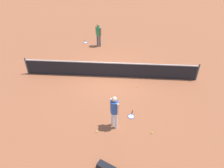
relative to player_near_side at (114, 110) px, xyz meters
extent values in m
plane|color=#9E5638|center=(-0.48, 3.94, -1.01)|extent=(40.00, 40.00, 0.00)
cylinder|color=#4C4C51|center=(-5.48, 3.94, -0.47)|extent=(0.09, 0.09, 1.07)
cylinder|color=#4C4C51|center=(4.52, 3.94, -0.47)|extent=(0.09, 0.09, 1.07)
cube|color=black|center=(-0.48, 3.94, -0.55)|extent=(10.00, 0.02, 0.91)
cube|color=white|center=(-0.48, 3.94, -0.07)|extent=(10.00, 0.04, 0.06)
cylinder|color=white|center=(0.08, -0.08, -0.58)|extent=(0.20, 0.20, 0.85)
cylinder|color=white|center=(-0.08, 0.08, -0.58)|extent=(0.20, 0.20, 0.85)
cylinder|color=#2D59B2|center=(0.00, 0.00, 0.15)|extent=(0.48, 0.48, 0.62)
cylinder|color=beige|center=(0.15, -0.15, 0.17)|extent=(0.13, 0.13, 0.58)
cylinder|color=beige|center=(-0.15, 0.15, 0.17)|extent=(0.13, 0.13, 0.58)
sphere|color=beige|center=(0.00, 0.00, 0.58)|extent=(0.33, 0.33, 0.23)
cylinder|color=#595960|center=(-1.54, 7.88, -0.58)|extent=(0.19, 0.19, 0.85)
cylinder|color=#595960|center=(-1.72, 8.01, -0.58)|extent=(0.19, 0.19, 0.85)
cylinder|color=#339959|center=(-1.63, 7.95, 0.15)|extent=(0.47, 0.47, 0.62)
cylinder|color=#9E704C|center=(-1.45, 7.82, 0.17)|extent=(0.13, 0.13, 0.58)
cylinder|color=#9E704C|center=(-1.81, 8.07, 0.17)|extent=(0.13, 0.13, 0.58)
sphere|color=#9E704C|center=(-1.63, 7.95, 0.58)|extent=(0.32, 0.32, 0.23)
torus|color=blue|center=(0.76, 0.65, -1.00)|extent=(0.36, 0.36, 0.02)
cylinder|color=silver|center=(0.76, 0.65, -1.00)|extent=(0.31, 0.31, 0.00)
cylinder|color=black|center=(0.81, 0.93, -0.99)|extent=(0.08, 0.28, 0.03)
torus|color=blue|center=(-2.71, 8.40, -1.00)|extent=(0.40, 0.40, 0.02)
cylinder|color=silver|center=(-2.71, 8.40, -1.00)|extent=(0.34, 0.34, 0.00)
cylinder|color=black|center=(-2.80, 8.67, -0.99)|extent=(0.12, 0.28, 0.03)
sphere|color=#C6E033|center=(1.13, 3.04, -0.98)|extent=(0.07, 0.07, 0.07)
sphere|color=#C6E033|center=(-0.76, -0.40, -0.98)|extent=(0.07, 0.07, 0.07)
sphere|color=#C6E033|center=(1.66, -0.30, -0.98)|extent=(0.07, 0.07, 0.07)
camera|label=1|loc=(0.37, -6.81, 6.36)|focal=35.07mm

